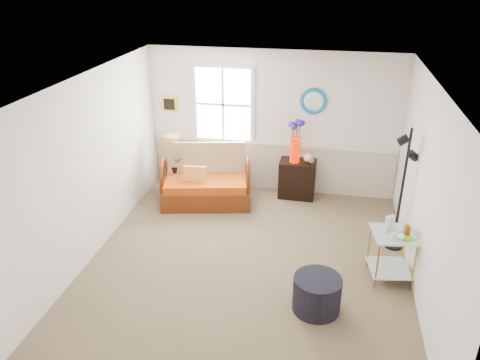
% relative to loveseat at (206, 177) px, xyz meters
% --- Properties ---
extents(floor, '(4.50, 5.00, 0.01)m').
position_rel_loveseat_xyz_m(floor, '(1.06, -1.71, -0.50)').
color(floor, '#7E694F').
rests_on(floor, ground).
extents(ceiling, '(4.50, 5.00, 0.01)m').
position_rel_loveseat_xyz_m(ceiling, '(1.06, -1.71, 2.10)').
color(ceiling, white).
rests_on(ceiling, walls).
extents(walls, '(4.51, 5.01, 2.60)m').
position_rel_loveseat_xyz_m(walls, '(1.06, -1.71, 0.80)').
color(walls, silver).
rests_on(walls, floor).
extents(wainscot, '(4.46, 0.02, 0.90)m').
position_rel_loveseat_xyz_m(wainscot, '(1.06, 0.77, -0.05)').
color(wainscot, '#C2B199').
rests_on(wainscot, walls).
extents(chair_rail, '(4.46, 0.04, 0.06)m').
position_rel_loveseat_xyz_m(chair_rail, '(1.06, 0.76, 0.42)').
color(chair_rail, silver).
rests_on(chair_rail, walls).
extents(window, '(1.14, 0.06, 1.44)m').
position_rel_loveseat_xyz_m(window, '(0.16, 0.76, 1.10)').
color(window, white).
rests_on(window, walls).
extents(picture, '(0.28, 0.03, 0.28)m').
position_rel_loveseat_xyz_m(picture, '(-0.86, 0.77, 1.05)').
color(picture, gold).
rests_on(picture, walls).
extents(mirror, '(0.47, 0.07, 0.47)m').
position_rel_loveseat_xyz_m(mirror, '(1.76, 0.77, 1.25)').
color(mirror, '#1184C0').
rests_on(mirror, walls).
extents(loveseat, '(1.68, 1.16, 1.00)m').
position_rel_loveseat_xyz_m(loveseat, '(0.00, 0.00, 0.00)').
color(loveseat, '#69290B').
rests_on(loveseat, floor).
extents(throw_pillow, '(0.40, 0.14, 0.39)m').
position_rel_loveseat_xyz_m(throw_pillow, '(-0.17, -0.11, 0.02)').
color(throw_pillow, orange).
rests_on(throw_pillow, loveseat).
extents(lamp_stand, '(0.42, 0.42, 0.57)m').
position_rel_loveseat_xyz_m(lamp_stand, '(-0.68, 0.30, -0.21)').
color(lamp_stand, black).
rests_on(lamp_stand, floor).
extents(table_lamp, '(0.31, 0.31, 0.53)m').
position_rel_loveseat_xyz_m(table_lamp, '(-0.68, 0.31, 0.34)').
color(table_lamp, '#B07232').
rests_on(table_lamp, lamp_stand).
extents(potted_plant, '(0.48, 0.49, 0.29)m').
position_rel_loveseat_xyz_m(potted_plant, '(-0.56, 0.24, 0.22)').
color(potted_plant, '#496734').
rests_on(potted_plant, lamp_stand).
extents(cabinet, '(0.65, 0.43, 0.69)m').
position_rel_loveseat_xyz_m(cabinet, '(1.57, 0.55, -0.15)').
color(cabinet, black).
rests_on(cabinet, floor).
extents(flower_vase, '(0.25, 0.25, 0.77)m').
position_rel_loveseat_xyz_m(flower_vase, '(1.50, 0.52, 0.58)').
color(flower_vase, red).
rests_on(flower_vase, cabinet).
extents(side_table, '(0.64, 0.64, 0.71)m').
position_rel_loveseat_xyz_m(side_table, '(3.01, -1.68, -0.15)').
color(side_table, '#BE8F3A').
rests_on(side_table, floor).
extents(tabletop_items, '(0.53, 0.53, 0.23)m').
position_rel_loveseat_xyz_m(tabletop_items, '(3.05, -1.69, 0.32)').
color(tabletop_items, silver).
rests_on(tabletop_items, side_table).
extents(floor_lamp, '(0.29, 0.29, 1.89)m').
position_rel_loveseat_xyz_m(floor_lamp, '(3.16, -0.85, 0.44)').
color(floor_lamp, black).
rests_on(floor_lamp, floor).
extents(ottoman, '(0.70, 0.70, 0.46)m').
position_rel_loveseat_xyz_m(ottoman, '(2.07, -2.51, -0.27)').
color(ottoman, black).
rests_on(ottoman, floor).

